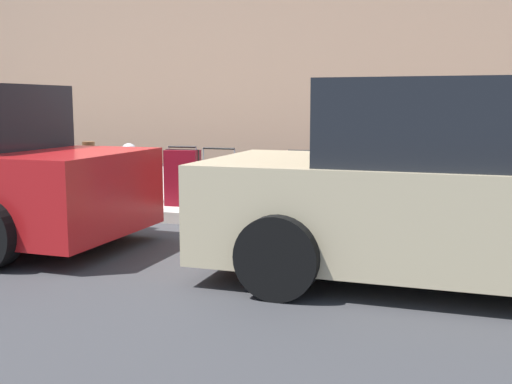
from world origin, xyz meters
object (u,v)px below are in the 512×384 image
at_px(suitcase_silver_2, 380,191).
at_px(suitcase_teal_4, 301,184).
at_px(suitcase_maroon_0, 472,189).
at_px(suitcase_navy_3, 339,184).
at_px(fire_hydrant, 130,172).
at_px(suitcase_red_5, 262,186).
at_px(suitcase_maroon_7, 183,178).
at_px(parked_car_beige_0, 468,190).
at_px(bollard_post, 89,172).
at_px(suitcase_black_1, 426,192).
at_px(suitcase_olive_6, 219,188).

distance_m(suitcase_silver_2, suitcase_teal_4, 0.94).
xyz_separation_m(suitcase_maroon_0, suitcase_navy_3, (1.49, -0.02, -0.01)).
height_order(suitcase_silver_2, fire_hydrant, fire_hydrant).
height_order(suitcase_maroon_0, suitcase_red_5, suitcase_maroon_0).
bearing_deg(fire_hydrant, suitcase_maroon_0, 179.81).
height_order(suitcase_maroon_7, fire_hydrant, fire_hydrant).
height_order(suitcase_red_5, fire_hydrant, fire_hydrant).
distance_m(suitcase_teal_4, parked_car_beige_0, 2.76).
height_order(suitcase_navy_3, bollard_post, suitcase_navy_3).
distance_m(fire_hydrant, bollard_post, 0.54).
relative_size(suitcase_teal_4, parked_car_beige_0, 0.18).
distance_m(suitcase_black_1, suitcase_maroon_7, 3.03).
relative_size(suitcase_navy_3, suitcase_olive_6, 1.21).
relative_size(suitcase_red_5, bollard_post, 0.82).
distance_m(suitcase_silver_2, suitcase_olive_6, 1.98).
height_order(suitcase_maroon_0, suitcase_navy_3, suitcase_maroon_0).
bearing_deg(suitcase_maroon_7, suitcase_teal_4, 177.83).
distance_m(suitcase_navy_3, fire_hydrant, 2.79).
relative_size(suitcase_red_5, suitcase_olive_6, 0.87).
height_order(suitcase_maroon_7, bollard_post, bollard_post).
height_order(suitcase_teal_4, suitcase_red_5, suitcase_teal_4).
bearing_deg(fire_hydrant, suitcase_navy_3, -179.80).
bearing_deg(suitcase_red_5, suitcase_olive_6, 5.99).
relative_size(suitcase_navy_3, parked_car_beige_0, 0.22).
bearing_deg(parked_car_beige_0, bollard_post, -21.71).
height_order(fire_hydrant, parked_car_beige_0, parked_car_beige_0).
bearing_deg(suitcase_maroon_0, suitcase_silver_2, 2.83).
relative_size(suitcase_silver_2, suitcase_maroon_7, 0.89).
distance_m(suitcase_maroon_0, suitcase_olive_6, 2.99).
xyz_separation_m(suitcase_maroon_0, suitcase_red_5, (2.44, -0.01, -0.07)).
bearing_deg(suitcase_black_1, fire_hydrant, 0.32).
height_order(suitcase_silver_2, suitcase_maroon_7, suitcase_maroon_7).
distance_m(suitcase_silver_2, bollard_post, 3.79).
relative_size(suitcase_maroon_0, suitcase_teal_4, 1.26).
distance_m(suitcase_red_5, bollard_post, 2.36).
bearing_deg(suitcase_black_1, suitcase_red_5, 0.73).
xyz_separation_m(fire_hydrant, parked_car_beige_0, (-4.22, 2.03, 0.21)).
height_order(suitcase_maroon_0, suitcase_teal_4, suitcase_maroon_0).
bearing_deg(bollard_post, suitcase_teal_4, -177.68).
bearing_deg(suitcase_maroon_0, suitcase_teal_4, 0.61).
distance_m(suitcase_teal_4, suitcase_red_5, 0.50).
bearing_deg(suitcase_olive_6, suitcase_navy_3, -177.28).
distance_m(suitcase_black_1, parked_car_beige_0, 2.12).
distance_m(suitcase_maroon_0, fire_hydrant, 4.28).
height_order(suitcase_silver_2, suitcase_red_5, suitcase_silver_2).
bearing_deg(suitcase_maroon_7, fire_hydrant, 1.92).
distance_m(suitcase_red_5, fire_hydrant, 1.84).
bearing_deg(suitcase_navy_3, suitcase_maroon_0, 179.08).
distance_m(suitcase_maroon_7, fire_hydrant, 0.76).
height_order(suitcase_navy_3, fire_hydrant, suitcase_navy_3).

